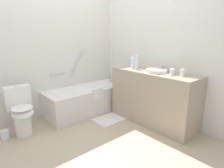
% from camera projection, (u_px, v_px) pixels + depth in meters
% --- Properties ---
extents(ground_plane, '(3.78, 3.78, 0.00)m').
position_uv_depth(ground_plane, '(91.00, 138.00, 2.76)').
color(ground_plane, '#C1AD8E').
extents(wall_back_tiled, '(3.18, 0.10, 2.37)m').
position_uv_depth(wall_back_tiled, '(48.00, 51.00, 3.37)').
color(wall_back_tiled, silver).
rests_on(wall_back_tiled, ground_plane).
extents(wall_right_mirror, '(0.10, 2.79, 2.37)m').
position_uv_depth(wall_right_mirror, '(155.00, 51.00, 3.38)').
color(wall_right_mirror, silver).
rests_on(wall_right_mirror, ground_plane).
extents(bathtub, '(1.59, 0.66, 1.21)m').
position_uv_depth(bathtub, '(87.00, 99.00, 3.67)').
color(bathtub, silver).
rests_on(bathtub, ground_plane).
extents(toilet, '(0.37, 0.52, 0.73)m').
position_uv_depth(toilet, '(21.00, 111.00, 2.81)').
color(toilet, white).
rests_on(toilet, ground_plane).
extents(vanity_counter, '(0.54, 1.47, 0.89)m').
position_uv_depth(vanity_counter, '(153.00, 97.00, 3.18)').
color(vanity_counter, tan).
rests_on(vanity_counter, ground_plane).
extents(sink_basin, '(0.33, 0.33, 0.05)m').
position_uv_depth(sink_basin, '(157.00, 71.00, 3.00)').
color(sink_basin, white).
rests_on(sink_basin, vanity_counter).
extents(sink_faucet, '(0.11, 0.15, 0.07)m').
position_uv_depth(sink_faucet, '(164.00, 69.00, 3.12)').
color(sink_faucet, '#A0A0A5').
rests_on(sink_faucet, vanity_counter).
extents(water_bottle_0, '(0.07, 0.07, 0.19)m').
position_uv_depth(water_bottle_0, '(133.00, 64.00, 3.32)').
color(water_bottle_0, silver).
rests_on(water_bottle_0, vanity_counter).
extents(water_bottle_1, '(0.06, 0.06, 0.24)m').
position_uv_depth(water_bottle_1, '(137.00, 63.00, 3.24)').
color(water_bottle_1, silver).
rests_on(water_bottle_1, vanity_counter).
extents(water_bottle_2, '(0.06, 0.06, 0.21)m').
position_uv_depth(water_bottle_2, '(132.00, 62.00, 3.42)').
color(water_bottle_2, silver).
rests_on(water_bottle_2, vanity_counter).
extents(drinking_glass_0, '(0.07, 0.07, 0.10)m').
position_uv_depth(drinking_glass_0, '(172.00, 72.00, 2.77)').
color(drinking_glass_0, white).
rests_on(drinking_glass_0, vanity_counter).
extents(drinking_glass_1, '(0.08, 0.08, 0.10)m').
position_uv_depth(drinking_glass_1, '(183.00, 72.00, 2.72)').
color(drinking_glass_1, white).
rests_on(drinking_glass_1, vanity_counter).
extents(bath_mat, '(0.68, 0.40, 0.01)m').
position_uv_depth(bath_mat, '(113.00, 118.00, 3.43)').
color(bath_mat, white).
rests_on(bath_mat, ground_plane).
extents(toilet_paper_roll, '(0.11, 0.11, 0.13)m').
position_uv_depth(toilet_paper_roll, '(5.00, 134.00, 2.74)').
color(toilet_paper_roll, white).
rests_on(toilet_paper_roll, ground_plane).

